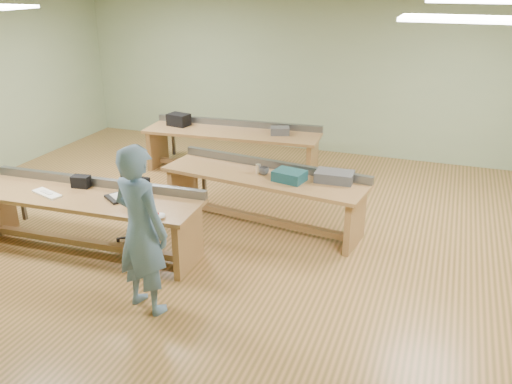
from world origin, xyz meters
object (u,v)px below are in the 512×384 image
Objects in this scene: workbench_back at (232,141)px; camera_bag at (81,181)px; workbench_front at (86,209)px; laptop_base at (118,198)px; parts_bin_teal at (289,176)px; parts_bin_grey at (334,176)px; workbench_mid at (264,188)px; mug at (264,171)px; task_chair at (134,218)px; drinks_can at (258,169)px; person at (141,230)px.

workbench_back is 13.96× the size of camera_bag.
workbench_front and workbench_back have the same top height.
parts_bin_teal is at bearing 70.31° from laptop_base.
workbench_front is 0.39m from camera_bag.
workbench_front is at bearing -104.13° from workbench_back.
workbench_front is 2.63m from parts_bin_teal.
parts_bin_grey reaches higher than workbench_front.
camera_bag is (-2.05, -1.24, 0.27)m from workbench_mid.
mug is at bearing -60.50° from workbench_back.
parts_bin_grey reaches higher than laptop_base.
workbench_mid reaches higher than mug.
mug is (1.47, 1.00, 0.50)m from task_chair.
laptop_base is at bearing -96.25° from workbench_back.
parts_bin_teal is at bearing -15.60° from drinks_can.
parts_bin_teal is 0.59m from parts_bin_grey.
person is at bearing -83.75° from workbench_back.
person is 2.40m from drinks_can.
laptop_base is at bearing -131.69° from drinks_can.
workbench_mid is at bearing -85.40° from person.
workbench_back is at bearing 121.59° from laptop_base.
parts_bin_teal is (0.88, 2.23, -0.08)m from person.
workbench_mid is at bearing 67.85° from mug.
person is 14.20× the size of drinks_can.
workbench_mid is at bearing -16.30° from drinks_can.
workbench_front is 3.21m from parts_bin_grey.
workbench_front is 23.91× the size of drinks_can.
workbench_mid is 1.99m from laptop_base.
parts_bin_grey is at bearing 66.56° from laptop_base.
parts_bin_grey is 0.96m from mug.
camera_bag is 3.28m from parts_bin_grey.
workbench_mid is at bearing -175.25° from parts_bin_grey.
workbench_back reaches higher than laptop_base.
camera_bag reaches higher than laptop_base.
workbench_front is 2.37m from mug.
parts_bin_teal is at bearing -161.50° from parts_bin_grey.
person is at bearing -35.57° from workbench_front.
drinks_can is (1.76, 1.49, 0.25)m from workbench_front.
parts_bin_teal is (1.78, 1.31, 0.05)m from laptop_base.
drinks_can is (-0.10, 0.03, 0.26)m from workbench_mid.
workbench_front is 0.51m from laptop_base.
drinks_can reaches higher than workbench_front.
parts_bin_grey reaches higher than task_chair.
person reaches higher than workbench_back.
person is 4.54× the size of parts_bin_teal.
person is at bearing -94.33° from workbench_mid.
parts_bin_teal reaches higher than workbench_back.
workbench_back is (-1.25, 1.89, 0.00)m from workbench_mid.
parts_bin_grey is at bearing 15.97° from camera_bag.
laptop_base is 2.22× the size of mug.
drinks_can is at bearing -177.20° from parts_bin_grey.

